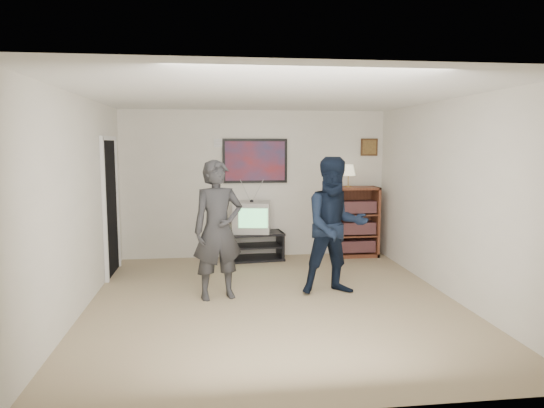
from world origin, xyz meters
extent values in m
cube|color=#988760|center=(0.00, 0.00, 0.00)|extent=(4.50, 5.00, 0.01)
cube|color=white|center=(0.00, 0.00, 2.50)|extent=(4.50, 5.00, 0.01)
cube|color=silver|center=(0.00, 2.50, 1.25)|extent=(4.50, 0.01, 2.50)
cube|color=silver|center=(-2.25, 0.00, 1.25)|extent=(0.01, 5.00, 2.50)
cube|color=silver|center=(2.25, 0.00, 1.25)|extent=(0.01, 5.00, 2.50)
cube|color=black|center=(-0.03, 2.23, 0.45)|extent=(0.99, 0.61, 0.04)
cube|color=black|center=(-0.03, 2.23, 0.02)|extent=(0.99, 0.61, 0.04)
cube|color=black|center=(-0.47, 2.23, 0.23)|extent=(0.09, 0.50, 0.47)
cube|color=black|center=(0.41, 2.23, 0.23)|extent=(0.09, 0.50, 0.47)
imported|color=#28282A|center=(-0.67, 0.25, 0.87)|extent=(0.72, 0.56, 1.74)
imported|color=black|center=(0.83, 0.26, 0.89)|extent=(0.90, 0.72, 1.78)
cube|color=white|center=(-0.61, 0.49, 1.15)|extent=(0.06, 0.14, 0.04)
cube|color=white|center=(0.79, 0.45, 1.14)|extent=(0.05, 0.13, 0.04)
cube|color=black|center=(0.00, 2.48, 1.65)|extent=(1.10, 0.03, 0.75)
cube|color=white|center=(-0.55, 2.48, 1.95)|extent=(0.28, 0.02, 0.14)
cube|color=#492A17|center=(2.00, 2.48, 1.88)|extent=(0.30, 0.03, 0.30)
cube|color=black|center=(-2.23, 1.60, 1.00)|extent=(0.03, 0.85, 2.00)
camera|label=1|loc=(-0.74, -5.74, 1.94)|focal=32.00mm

